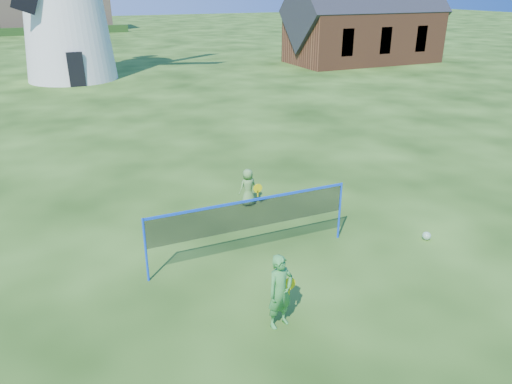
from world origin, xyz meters
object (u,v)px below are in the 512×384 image
object	(u,v)px
badminton_net	(250,215)
player_boy	(248,187)
player_girl	(280,291)
play_ball	(427,236)
chapel	(364,24)

from	to	relation	value
badminton_net	player_boy	distance (m)	3.17
player_girl	play_ball	size ratio (longest dim) A/B	6.96
player_girl	play_ball	distance (m)	5.32
badminton_net	play_ball	world-z (taller)	badminton_net
player_boy	player_girl	bearing A→B (deg)	65.81
chapel	badminton_net	bearing A→B (deg)	-129.67
player_girl	play_ball	world-z (taller)	player_girl
chapel	badminton_net	distance (m)	34.64
play_ball	chapel	bearing A→B (deg)	57.63
chapel	play_ball	bearing A→B (deg)	-122.37
player_boy	play_ball	distance (m)	5.20
player_boy	badminton_net	bearing A→B (deg)	60.76
chapel	player_boy	distance (m)	31.73
chapel	play_ball	world-z (taller)	chapel
chapel	player_girl	world-z (taller)	chapel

